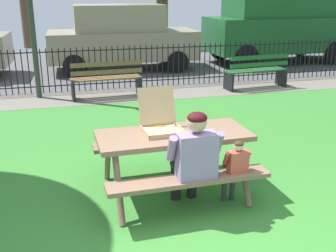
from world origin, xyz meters
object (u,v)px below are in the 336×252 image
(park_bench_right, at_px, (256,72))
(child_at_table, at_px, (235,166))
(park_bench_center, at_px, (107,80))
(picnic_table_foreground, at_px, (173,147))
(adult_at_table, at_px, (193,157))
(pizza_box_open, at_px, (161,123))
(parked_car_center, at_px, (122,37))
(parked_car_right, at_px, (279,23))

(park_bench_right, bearing_deg, child_at_table, -118.51)
(park_bench_center, height_order, park_bench_right, same)
(picnic_table_foreground, relative_size, adult_at_table, 1.54)
(picnic_table_foreground, height_order, park_bench_right, park_bench_right)
(pizza_box_open, bearing_deg, parked_car_center, 84.63)
(picnic_table_foreground, height_order, parked_car_right, parked_car_right)
(park_bench_center, relative_size, parked_car_right, 0.34)
(pizza_box_open, relative_size, parked_car_center, 0.12)
(picnic_table_foreground, bearing_deg, park_bench_center, 92.85)
(child_at_table, relative_size, park_bench_center, 0.51)
(picnic_table_foreground, height_order, park_bench_center, park_bench_center)
(parked_car_right, bearing_deg, pizza_box_open, -126.70)
(parked_car_center, bearing_deg, child_at_table, -90.38)
(pizza_box_open, bearing_deg, park_bench_center, 91.42)
(picnic_table_foreground, distance_m, child_at_table, 0.78)
(picnic_table_foreground, distance_m, park_bench_center, 4.84)
(adult_at_table, bearing_deg, park_bench_center, 93.52)
(park_bench_center, distance_m, parked_car_right, 7.01)
(child_at_table, bearing_deg, parked_car_right, 58.64)
(park_bench_right, relative_size, parked_car_center, 0.37)
(pizza_box_open, distance_m, parked_car_center, 8.07)
(adult_at_table, height_order, parked_car_center, parked_car_center)
(parked_car_right, bearing_deg, parked_car_center, 179.99)
(picnic_table_foreground, distance_m, parked_car_right, 10.08)
(pizza_box_open, bearing_deg, park_bench_right, 52.53)
(parked_car_center, bearing_deg, pizza_box_open, -95.37)
(park_bench_right, xyz_separation_m, parked_car_center, (-2.85, 3.33, 0.59))
(adult_at_table, height_order, park_bench_center, adult_at_table)
(pizza_box_open, xyz_separation_m, adult_at_table, (0.21, -0.63, -0.21))
(picnic_table_foreground, bearing_deg, pizza_box_open, 133.68)
(adult_at_table, relative_size, child_at_table, 1.44)
(park_bench_right, bearing_deg, parked_car_center, 130.56)
(pizza_box_open, distance_m, parked_car_right, 10.03)
(adult_at_table, xyz_separation_m, parked_car_right, (5.78, 8.67, 0.65))
(picnic_table_foreground, relative_size, parked_car_center, 0.41)
(park_bench_right, bearing_deg, picnic_table_foreground, -125.75)
(child_at_table, height_order, parked_car_right, parked_car_right)
(adult_at_table, distance_m, parked_car_right, 10.43)
(pizza_box_open, bearing_deg, child_at_table, -42.98)
(pizza_box_open, xyz_separation_m, park_bench_right, (3.61, 4.71, -0.45))
(adult_at_table, bearing_deg, parked_car_right, 56.31)
(picnic_table_foreground, xyz_separation_m, child_at_table, (0.57, -0.52, -0.09))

